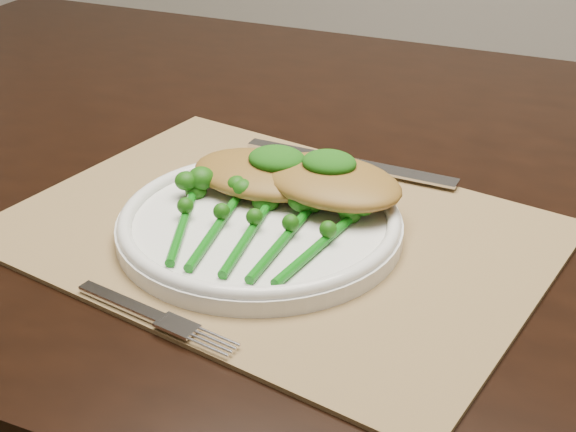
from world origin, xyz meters
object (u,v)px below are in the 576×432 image
(placemat, at_px, (275,232))
(broccolini_bundle, at_px, (248,236))
(dining_table, at_px, (348,430))
(chicken_fillet_left, at_px, (262,174))
(dinner_plate, at_px, (260,223))

(placemat, distance_m, broccolini_bundle, 0.05)
(dining_table, relative_size, broccolini_bundle, 10.16)
(chicken_fillet_left, relative_size, broccolini_bundle, 0.84)
(dining_table, height_order, dinner_plate, dinner_plate)
(placemat, xyz_separation_m, broccolini_bundle, (-0.01, -0.05, 0.02))
(dining_table, xyz_separation_m, dinner_plate, (-0.05, -0.17, 0.39))
(dinner_plate, bearing_deg, dining_table, 75.38)
(chicken_fillet_left, bearing_deg, dinner_plate, -64.10)
(broccolini_bundle, bearing_deg, dining_table, 77.73)
(chicken_fillet_left, distance_m, broccolini_bundle, 0.10)
(dining_table, bearing_deg, placemat, -98.42)
(broccolini_bundle, bearing_deg, chicken_fillet_left, 103.23)
(dinner_plate, bearing_deg, broccolini_bundle, -84.25)
(broccolini_bundle, bearing_deg, placemat, 81.04)
(placemat, relative_size, dinner_plate, 1.85)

